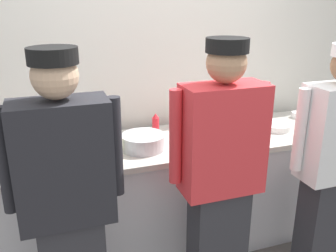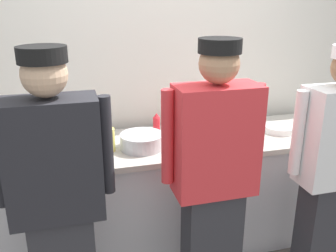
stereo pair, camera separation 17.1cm
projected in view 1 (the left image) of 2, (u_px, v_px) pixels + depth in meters
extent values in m
cube|color=silver|center=(147.00, 71.00, 3.03)|extent=(4.69, 0.10, 2.66)
cube|color=silver|center=(167.00, 197.00, 2.89)|extent=(2.93, 0.66, 0.85)
cube|color=#B7B2A8|center=(167.00, 144.00, 2.74)|extent=(2.99, 0.72, 0.04)
cube|color=#232328|center=(64.00, 163.00, 1.82)|extent=(0.47, 0.24, 0.64)
cylinder|color=#232328|center=(4.00, 161.00, 1.77)|extent=(0.07, 0.07, 0.54)
cylinder|color=#232328|center=(116.00, 147.00, 1.93)|extent=(0.07, 0.07, 0.54)
sphere|color=tan|center=(55.00, 76.00, 1.68)|extent=(0.22, 0.22, 0.22)
cylinder|color=black|center=(53.00, 56.00, 1.65)|extent=(0.23, 0.23, 0.08)
cube|color=#2D2D33|center=(217.00, 246.00, 2.35)|extent=(0.34, 0.20, 0.81)
cube|color=red|center=(222.00, 139.00, 2.11)|extent=(0.47, 0.24, 0.64)
cylinder|color=red|center=(175.00, 137.00, 2.05)|extent=(0.07, 0.07, 0.55)
cylinder|color=red|center=(260.00, 127.00, 2.21)|extent=(0.07, 0.07, 0.55)
sphere|color=tan|center=(226.00, 63.00, 1.96)|extent=(0.22, 0.22, 0.22)
cylinder|color=black|center=(227.00, 45.00, 1.93)|extent=(0.23, 0.23, 0.08)
cube|color=#2D2D33|center=(323.00, 227.00, 2.56)|extent=(0.33, 0.20, 0.78)
cylinder|color=white|center=(300.00, 130.00, 2.27)|extent=(0.07, 0.07, 0.53)
cylinder|color=white|center=(276.00, 128.00, 2.99)|extent=(0.25, 0.25, 0.01)
cylinder|color=white|center=(276.00, 127.00, 2.99)|extent=(0.25, 0.25, 0.01)
cylinder|color=white|center=(276.00, 126.00, 2.98)|extent=(0.25, 0.25, 0.01)
cylinder|color=white|center=(276.00, 124.00, 2.98)|extent=(0.25, 0.25, 0.01)
cylinder|color=white|center=(203.00, 135.00, 2.85)|extent=(0.22, 0.22, 0.01)
cylinder|color=white|center=(203.00, 133.00, 2.85)|extent=(0.22, 0.22, 0.01)
cylinder|color=white|center=(203.00, 132.00, 2.84)|extent=(0.22, 0.22, 0.01)
cylinder|color=white|center=(203.00, 130.00, 2.84)|extent=(0.22, 0.22, 0.01)
cylinder|color=white|center=(203.00, 129.00, 2.83)|extent=(0.22, 0.22, 0.01)
cylinder|color=#B7BABF|center=(143.00, 142.00, 2.59)|extent=(0.31, 0.31, 0.11)
cube|color=#B7BABF|center=(51.00, 155.00, 2.48)|extent=(0.54, 0.35, 0.02)
cylinder|color=#E5E066|center=(112.00, 141.00, 2.52)|extent=(0.06, 0.06, 0.16)
cone|color=#E5E066|center=(111.00, 127.00, 2.49)|extent=(0.05, 0.05, 0.04)
cylinder|color=red|center=(156.00, 127.00, 2.83)|extent=(0.05, 0.05, 0.15)
cone|color=red|center=(156.00, 115.00, 2.80)|extent=(0.05, 0.05, 0.04)
cylinder|color=white|center=(297.00, 115.00, 3.27)|extent=(0.10, 0.10, 0.05)
cylinder|color=orange|center=(297.00, 113.00, 3.27)|extent=(0.09, 0.09, 0.01)
cylinder|color=white|center=(253.00, 128.00, 2.94)|extent=(0.09, 0.09, 0.05)
cylinder|color=red|center=(253.00, 126.00, 2.94)|extent=(0.08, 0.08, 0.01)
cylinder|color=white|center=(255.00, 119.00, 3.12)|extent=(0.09, 0.09, 0.08)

